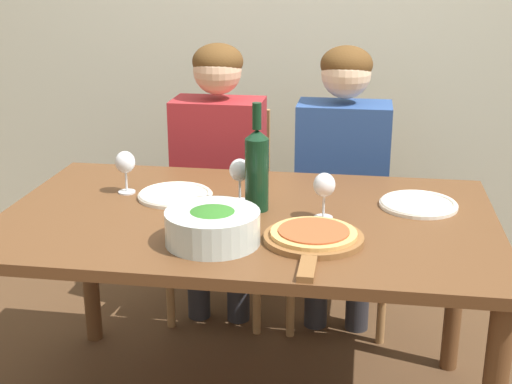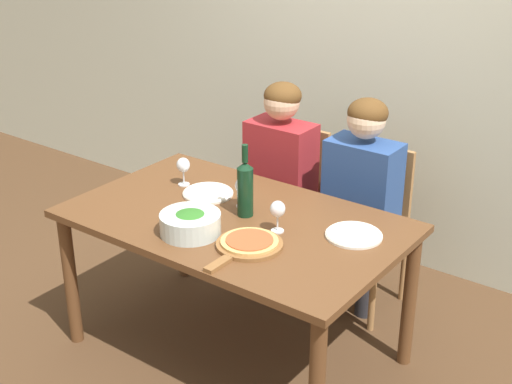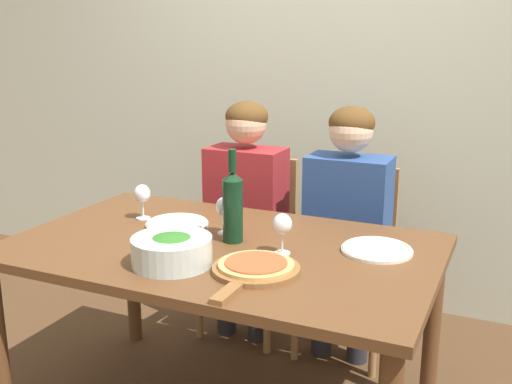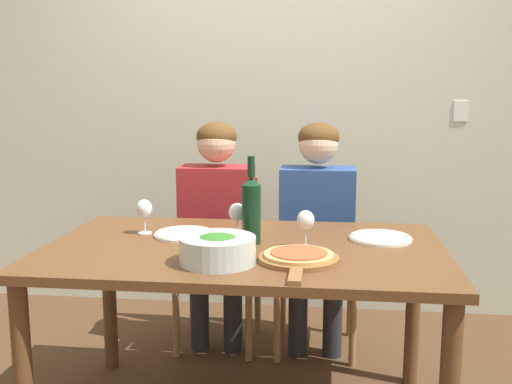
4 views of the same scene
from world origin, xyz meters
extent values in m
cube|color=beige|center=(0.00, 1.41, 1.35)|extent=(10.00, 0.05, 2.70)
cube|color=white|center=(1.10, 1.38, 1.25)|extent=(0.08, 0.01, 0.12)
cube|color=brown|center=(0.00, 0.00, 0.74)|extent=(1.59, 0.97, 0.04)
cylinder|color=brown|center=(-0.73, -0.42, 0.36)|extent=(0.07, 0.07, 0.72)
cylinder|color=brown|center=(-0.73, 0.42, 0.36)|extent=(0.07, 0.07, 0.72)
cylinder|color=brown|center=(0.73, 0.42, 0.36)|extent=(0.07, 0.07, 0.72)
cube|color=#9E7042|center=(-0.25, 0.76, 0.42)|extent=(0.42, 0.42, 0.04)
cube|color=#9E7042|center=(-0.25, 0.96, 0.67)|extent=(0.38, 0.03, 0.46)
cylinder|color=#9E7042|center=(-0.44, 0.57, 0.20)|extent=(0.04, 0.04, 0.41)
cylinder|color=#9E7042|center=(-0.06, 0.57, 0.20)|extent=(0.04, 0.04, 0.41)
cylinder|color=#9E7042|center=(-0.44, 0.95, 0.20)|extent=(0.04, 0.04, 0.41)
cylinder|color=#9E7042|center=(-0.06, 0.95, 0.20)|extent=(0.04, 0.04, 0.41)
cube|color=#9E7042|center=(0.28, 0.76, 0.42)|extent=(0.42, 0.42, 0.04)
cube|color=#9E7042|center=(0.28, 0.96, 0.67)|extent=(0.38, 0.03, 0.46)
cylinder|color=#9E7042|center=(0.09, 0.57, 0.20)|extent=(0.04, 0.04, 0.41)
cylinder|color=#9E7042|center=(0.47, 0.57, 0.20)|extent=(0.04, 0.04, 0.41)
cylinder|color=#9E7042|center=(0.09, 0.95, 0.20)|extent=(0.04, 0.04, 0.41)
cylinder|color=#9E7042|center=(0.47, 0.95, 0.20)|extent=(0.04, 0.04, 0.41)
cylinder|color=#28282D|center=(-0.34, 0.68, 0.22)|extent=(0.10, 0.10, 0.44)
cylinder|color=#28282D|center=(-0.16, 0.68, 0.22)|extent=(0.10, 0.10, 0.44)
cube|color=maroon|center=(-0.25, 0.74, 0.71)|extent=(0.38, 0.22, 0.54)
cylinder|color=maroon|center=(-0.45, 0.50, 0.56)|extent=(0.07, 0.31, 0.14)
cylinder|color=maroon|center=(-0.05, 0.50, 0.56)|extent=(0.07, 0.31, 0.14)
sphere|color=#DBAD89|center=(-0.25, 0.74, 1.10)|extent=(0.20, 0.20, 0.20)
ellipsoid|color=#563819|center=(-0.25, 0.75, 1.14)|extent=(0.21, 0.21, 0.15)
cylinder|color=#28282D|center=(0.19, 0.68, 0.22)|extent=(0.10, 0.10, 0.44)
cylinder|color=#28282D|center=(0.37, 0.68, 0.22)|extent=(0.10, 0.10, 0.44)
cube|color=navy|center=(0.28, 0.74, 0.71)|extent=(0.38, 0.22, 0.54)
cylinder|color=navy|center=(0.08, 0.50, 0.56)|extent=(0.07, 0.31, 0.14)
cylinder|color=navy|center=(0.48, 0.50, 0.56)|extent=(0.07, 0.31, 0.14)
sphere|color=beige|center=(0.28, 0.74, 1.10)|extent=(0.20, 0.20, 0.20)
ellipsoid|color=#563819|center=(0.28, 0.75, 1.14)|extent=(0.21, 0.21, 0.15)
cylinder|color=black|center=(0.02, 0.05, 0.88)|extent=(0.08, 0.08, 0.24)
cone|color=black|center=(0.02, 0.05, 1.01)|extent=(0.08, 0.08, 0.03)
cylinder|color=black|center=(0.02, 0.05, 1.07)|extent=(0.03, 0.03, 0.09)
cylinder|color=silver|center=(-0.06, -0.25, 0.81)|extent=(0.28, 0.28, 0.10)
ellipsoid|color=#2D6B23|center=(-0.06, -0.25, 0.81)|extent=(0.23, 0.23, 0.11)
cylinder|color=silver|center=(-0.27, 0.13, 0.77)|extent=(0.26, 0.26, 0.01)
torus|color=silver|center=(-0.27, 0.13, 0.77)|extent=(0.25, 0.25, 0.02)
cylinder|color=silver|center=(0.55, 0.16, 0.77)|extent=(0.26, 0.26, 0.01)
torus|color=silver|center=(0.55, 0.16, 0.77)|extent=(0.25, 0.25, 0.02)
cylinder|color=brown|center=(0.23, -0.19, 0.77)|extent=(0.29, 0.29, 0.02)
cube|color=brown|center=(0.23, -0.41, 0.77)|extent=(0.04, 0.14, 0.02)
cylinder|color=tan|center=(0.23, -0.19, 0.78)|extent=(0.25, 0.25, 0.01)
cylinder|color=#AD4C28|center=(0.23, -0.19, 0.79)|extent=(0.21, 0.21, 0.01)
cylinder|color=silver|center=(-0.45, 0.15, 0.76)|extent=(0.06, 0.06, 0.01)
cylinder|color=silver|center=(-0.45, 0.15, 0.80)|extent=(0.01, 0.01, 0.07)
ellipsoid|color=silver|center=(-0.45, 0.15, 0.87)|extent=(0.07, 0.07, 0.08)
ellipsoid|color=maroon|center=(-0.45, 0.15, 0.86)|extent=(0.06, 0.06, 0.03)
cylinder|color=silver|center=(0.24, 0.00, 0.76)|extent=(0.06, 0.06, 0.01)
cylinder|color=silver|center=(0.24, 0.00, 0.80)|extent=(0.01, 0.01, 0.07)
ellipsoid|color=silver|center=(0.24, 0.00, 0.87)|extent=(0.07, 0.07, 0.08)
ellipsoid|color=maroon|center=(0.24, 0.00, 0.86)|extent=(0.06, 0.06, 0.03)
cylinder|color=silver|center=(-0.05, 0.12, 0.76)|extent=(0.06, 0.06, 0.01)
cylinder|color=silver|center=(-0.05, 0.12, 0.80)|extent=(0.01, 0.01, 0.07)
ellipsoid|color=silver|center=(-0.05, 0.12, 0.87)|extent=(0.07, 0.07, 0.08)
ellipsoid|color=maroon|center=(-0.05, 0.12, 0.86)|extent=(0.06, 0.06, 0.03)
camera|label=1|loc=(0.36, -2.12, 1.56)|focal=50.00mm
camera|label=2|loc=(1.88, -2.38, 2.23)|focal=50.00mm
camera|label=3|loc=(0.99, -1.88, 1.52)|focal=42.00mm
camera|label=4|loc=(0.33, -2.30, 1.38)|focal=42.00mm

